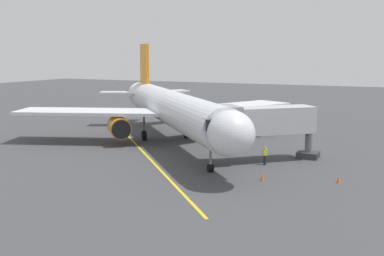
# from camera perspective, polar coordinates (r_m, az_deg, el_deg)

# --- Properties ---
(ground_plane) EXTENTS (220.00, 220.00, 0.00)m
(ground_plane) POSITION_cam_1_polar(r_m,az_deg,el_deg) (51.69, -0.92, -2.15)
(ground_plane) COLOR #424244
(apron_lead_in_line) EXTENTS (26.87, 29.95, 0.01)m
(apron_lead_in_line) POSITION_cam_1_polar(r_m,az_deg,el_deg) (47.71, -5.85, -3.13)
(apron_lead_in_line) COLOR yellow
(apron_lead_in_line) RESTS_ON ground
(airplane) EXTENTS (32.56, 33.51, 11.50)m
(airplane) POSITION_cam_1_polar(r_m,az_deg,el_deg) (52.50, -2.61, 2.43)
(airplane) COLOR silver
(airplane) RESTS_ON ground
(jet_bridge) EXTENTS (9.81, 9.13, 5.40)m
(jet_bridge) POSITION_cam_1_polar(r_m,az_deg,el_deg) (43.71, 7.90, 0.72)
(jet_bridge) COLOR #B7B7BC
(jet_bridge) RESTS_ON ground
(ground_crew_marshaller) EXTENTS (0.47, 0.43, 1.71)m
(ground_crew_marshaller) POSITION_cam_1_polar(r_m,az_deg,el_deg) (42.97, 8.95, -3.35)
(ground_crew_marshaller) COLOR #23232D
(ground_crew_marshaller) RESTS_ON ground
(ground_crew_wing_walker) EXTENTS (0.44, 0.32, 1.71)m
(ground_crew_wing_walker) POSITION_cam_1_polar(r_m,az_deg,el_deg) (62.18, 3.16, 0.56)
(ground_crew_wing_walker) COLOR #23232D
(ground_crew_wing_walker) RESTS_ON ground
(belt_loader_near_nose) EXTENTS (2.53, 4.73, 2.32)m
(belt_loader_near_nose) POSITION_cam_1_polar(r_m,az_deg,el_deg) (60.33, 8.78, 0.04)
(belt_loader_near_nose) COLOR yellow
(belt_loader_near_nose) RESTS_ON ground
(safety_cone_nose_left) EXTENTS (0.32, 0.32, 0.55)m
(safety_cone_nose_left) POSITION_cam_1_polar(r_m,az_deg,el_deg) (37.87, 8.64, -5.98)
(safety_cone_nose_left) COLOR #F2590F
(safety_cone_nose_left) RESTS_ON ground
(safety_cone_nose_right) EXTENTS (0.32, 0.32, 0.55)m
(safety_cone_nose_right) POSITION_cam_1_polar(r_m,az_deg,el_deg) (38.51, 17.57, -6.05)
(safety_cone_nose_right) COLOR #F2590F
(safety_cone_nose_right) RESTS_ON ground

